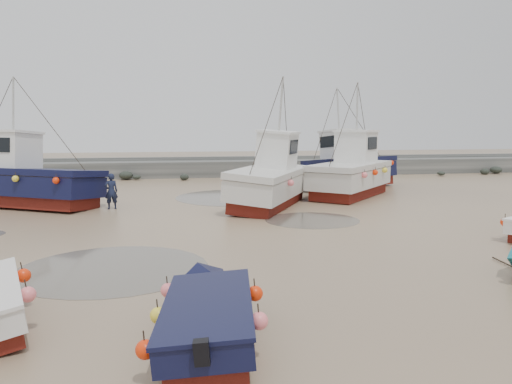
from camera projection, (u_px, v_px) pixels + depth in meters
ground at (230, 241)px, 16.87m from camera, size 120.00×120.00×0.00m
seawall at (196, 169)px, 38.28m from camera, size 60.00×4.92×1.50m
puddle_a at (112, 268)px, 13.63m from camera, size 5.21×5.21×0.01m
puddle_b at (312, 220)px, 20.64m from camera, size 3.92×3.92×0.01m
puddle_d at (236, 197)px, 27.30m from camera, size 6.57×6.57×0.01m
dinghy_1 at (211, 308)px, 9.13m from camera, size 2.27×5.75×1.43m
cabin_boat_0 at (17, 179)px, 23.98m from camera, size 9.65×6.34×6.22m
cabin_boat_1 at (272, 178)px, 24.41m from camera, size 5.81×9.27×6.22m
cabin_boat_2 at (345, 166)px, 31.12m from camera, size 8.96×5.31×6.22m
cabin_boat_3 at (354, 171)px, 27.80m from camera, size 7.26×7.88×6.22m
person at (112, 209)px, 23.39m from camera, size 0.71×0.58×1.68m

